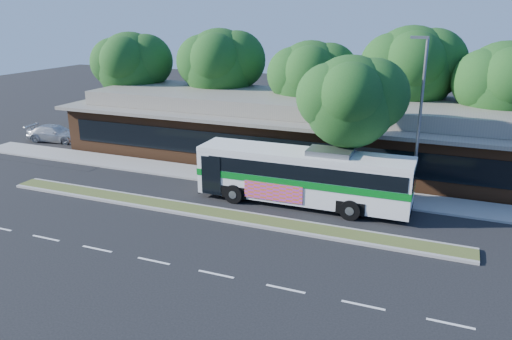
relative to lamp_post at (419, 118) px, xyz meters
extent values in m
plane|color=black|center=(-9.56, -6.00, -4.90)|extent=(120.00, 120.00, 0.00)
cube|color=#3B4F21|center=(-9.56, -5.40, -4.83)|extent=(26.00, 1.10, 0.15)
cube|color=gray|center=(-9.56, 0.40, -4.84)|extent=(44.00, 2.60, 0.12)
cube|color=black|center=(-27.56, 4.00, -4.90)|extent=(14.00, 12.00, 0.01)
cube|color=#502E19|center=(-9.56, 7.00, -3.30)|extent=(32.00, 10.00, 3.20)
cube|color=gray|center=(-9.56, 7.00, -1.58)|extent=(33.20, 11.20, 0.24)
cube|color=gray|center=(-9.56, 7.00, -0.95)|extent=(30.00, 8.00, 1.00)
cube|color=black|center=(-9.56, 1.97, -3.20)|extent=(30.00, 0.06, 1.60)
cylinder|color=slate|center=(0.04, 0.00, -0.40)|extent=(0.16, 0.16, 9.00)
cube|color=slate|center=(-0.36, 0.00, 4.10)|extent=(0.90, 0.18, 0.14)
cylinder|color=black|center=(-24.56, 9.00, -2.91)|extent=(0.44, 0.44, 3.99)
sphere|color=#133A15|center=(-24.56, 9.00, 0.83)|extent=(5.80, 5.80, 5.80)
sphere|color=#133A15|center=(-23.26, 9.43, 1.29)|extent=(4.52, 4.52, 4.52)
cylinder|color=black|center=(-16.56, 10.00, -2.80)|extent=(0.44, 0.44, 4.20)
sphere|color=#133A15|center=(-16.56, 10.00, 1.10)|extent=(6.00, 6.00, 6.00)
sphere|color=#133A15|center=(-15.21, 10.45, 1.58)|extent=(4.68, 4.68, 4.68)
cylinder|color=black|center=(-8.56, 9.00, -3.01)|extent=(0.44, 0.44, 3.78)
sphere|color=#133A15|center=(-8.56, 9.00, 0.56)|extent=(5.60, 5.60, 5.60)
sphere|color=#133A15|center=(-7.30, 9.42, 1.00)|extent=(4.37, 4.37, 4.37)
cylinder|color=black|center=(-1.56, 10.00, -2.70)|extent=(0.44, 0.44, 4.41)
sphere|color=#133A15|center=(-1.56, 10.00, 1.37)|extent=(6.20, 6.20, 6.20)
sphere|color=#133A15|center=(-0.17, 10.46, 1.86)|extent=(4.84, 4.84, 4.84)
cylinder|color=black|center=(4.44, 9.00, -2.97)|extent=(0.44, 0.44, 3.86)
sphere|color=#133A15|center=(4.44, 9.00, 0.70)|extent=(5.80, 5.80, 5.80)
cube|color=silver|center=(-5.63, -2.20, -3.23)|extent=(11.71, 2.64, 2.69)
cube|color=black|center=(-5.34, -2.20, -2.69)|extent=(10.77, 2.68, 0.81)
cube|color=silver|center=(-5.63, -2.20, -2.00)|extent=(11.73, 2.66, 0.25)
cube|color=#046A18|center=(-5.63, -2.20, -3.31)|extent=(11.77, 2.70, 0.37)
cube|color=black|center=(-11.48, -2.28, -2.91)|extent=(0.09, 2.18, 1.66)
cube|color=black|center=(0.23, -2.12, -2.60)|extent=(0.09, 2.04, 1.07)
cube|color=#BA36A9|center=(-6.87, -3.49, -3.93)|extent=(3.31, 0.09, 0.97)
cube|color=slate|center=(-4.17, -2.18, -1.75)|extent=(2.36, 1.59, 0.29)
cylinder|color=black|center=(-9.21, -3.47, -4.37)|extent=(1.07, 0.36, 1.07)
cylinder|color=black|center=(-9.24, -1.03, -4.37)|extent=(1.07, 0.36, 1.07)
cylinder|color=black|center=(-2.69, -3.38, -4.37)|extent=(1.07, 0.36, 1.07)
cylinder|color=black|center=(-2.73, -0.94, -4.37)|extent=(1.07, 0.36, 1.07)
imported|color=#ADB0B4|center=(-28.56, 3.54, -4.23)|extent=(4.90, 2.57, 1.35)
cylinder|color=black|center=(-3.56, -0.70, -2.84)|extent=(0.44, 0.44, 4.12)
sphere|color=#133A15|center=(-3.56, -0.70, 0.72)|extent=(4.99, 4.99, 4.99)
sphere|color=#133A15|center=(-2.44, -0.33, 1.12)|extent=(3.89, 3.89, 3.89)
camera|label=1|loc=(1.78, -27.16, 5.37)|focal=35.00mm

